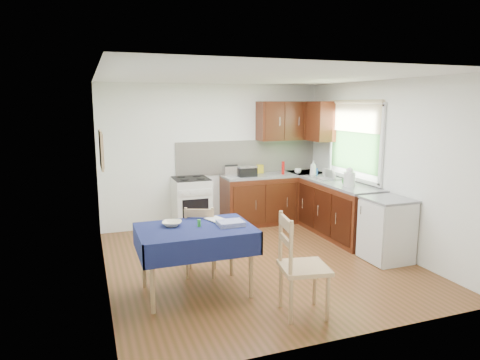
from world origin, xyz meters
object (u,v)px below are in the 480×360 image
object	(u,v)px
sandwich_press	(246,171)
dining_table	(195,236)
dish_rack	(329,178)
chair_far	(201,238)
kettle	(349,178)
chair_near	(299,263)
toaster	(231,171)

from	to	relation	value
sandwich_press	dining_table	bearing A→B (deg)	-119.78
sandwich_press	dish_rack	world-z (taller)	sandwich_press
dining_table	chair_far	bearing A→B (deg)	48.25
chair_far	kettle	world-z (taller)	kettle
chair_far	chair_near	bearing A→B (deg)	137.51
dining_table	kettle	world-z (taller)	kettle
dining_table	chair_far	xyz separation A→B (m)	(0.19, 0.49, -0.19)
dining_table	sandwich_press	xyz separation A→B (m)	(1.53, 2.42, 0.31)
chair_far	dish_rack	size ratio (longest dim) A/B	2.42
sandwich_press	dish_rack	size ratio (longest dim) A/B	0.85
chair_far	chair_near	xyz separation A→B (m)	(0.68, -1.35, 0.08)
chair_far	toaster	bearing A→B (deg)	-97.93
toaster	dish_rack	xyz separation A→B (m)	(1.47, -0.80, -0.07)
dining_table	chair_near	bearing A→B (deg)	-65.68
dish_rack	kettle	world-z (taller)	kettle
dining_table	kettle	size ratio (longest dim) A/B	4.36
chair_near	chair_far	bearing A→B (deg)	36.90
dish_rack	toaster	bearing A→B (deg)	166.34
dining_table	chair_far	world-z (taller)	chair_far
dining_table	sandwich_press	size ratio (longest dim) A/B	4.01
dining_table	dish_rack	world-z (taller)	dish_rack
dining_table	sandwich_press	bearing A→B (deg)	36.92
dining_table	chair_near	distance (m)	1.23
chair_far	toaster	distance (m)	2.29
dining_table	toaster	distance (m)	2.77
dining_table	sandwich_press	distance (m)	2.88
dish_rack	kettle	distance (m)	0.68
toaster	kettle	xyz separation A→B (m)	(1.43, -1.47, 0.04)
dining_table	kettle	xyz separation A→B (m)	(2.69, 0.98, 0.35)
chair_near	toaster	size ratio (longest dim) A/B	3.87
kettle	chair_near	bearing A→B (deg)	-134.72
dining_table	toaster	xyz separation A→B (m)	(1.26, 2.45, 0.32)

